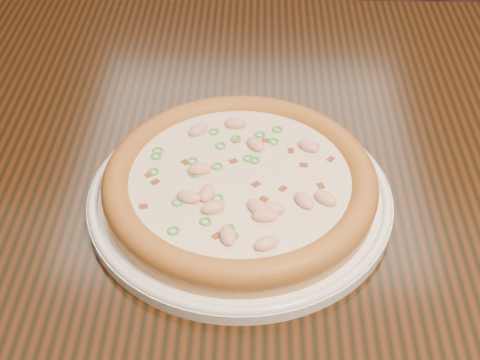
{
  "coord_description": "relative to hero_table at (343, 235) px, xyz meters",
  "views": [
    {
      "loc": [
        0.04,
        -0.66,
        1.22
      ],
      "look_at": [
        0.03,
        -0.17,
        0.78
      ],
      "focal_mm": 50.0,
      "sensor_mm": 36.0,
      "label": 1
    }
  ],
  "objects": [
    {
      "name": "plate",
      "position": [
        -0.12,
        -0.05,
        0.11
      ],
      "size": [
        0.31,
        0.31,
        0.02
      ],
      "color": "white",
      "rests_on": "hero_table"
    },
    {
      "name": "pizza",
      "position": [
        -0.12,
        -0.05,
        0.13
      ],
      "size": [
        0.28,
        0.28,
        0.03
      ],
      "color": "tan",
      "rests_on": "plate"
    },
    {
      "name": "hero_table",
      "position": [
        0.0,
        0.0,
        0.0
      ],
      "size": [
        1.2,
        0.8,
        0.75
      ],
      "color": "black",
      "rests_on": "ground"
    }
  ]
}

